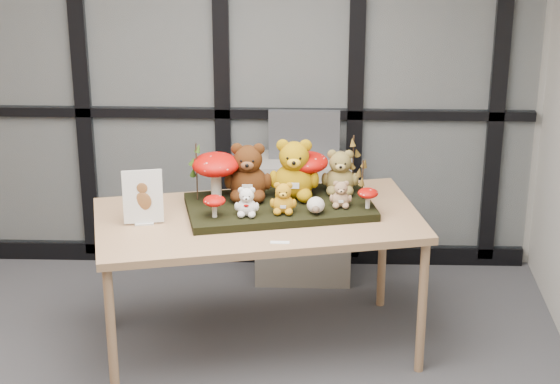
{
  "coord_description": "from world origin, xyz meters",
  "views": [
    {
      "loc": [
        1.02,
        -3.75,
        3.0
      ],
      "look_at": [
        0.86,
        1.27,
        0.99
      ],
      "focal_mm": 65.0,
      "sensor_mm": 36.0,
      "label": 1
    }
  ],
  "objects_px": {
    "display_table": "(258,228)",
    "bear_beige_small": "(341,192)",
    "bear_white_bow": "(247,200)",
    "mushroom_front_left": "(214,205)",
    "bear_tan_back": "(340,169)",
    "bear_brown_medium": "(248,168)",
    "mushroom_back_right": "(307,171)",
    "sign_holder": "(143,199)",
    "mushroom_front_right": "(368,197)",
    "cabinet": "(303,219)",
    "diorama_tray": "(280,207)",
    "monitor": "(304,135)",
    "bear_pooh_yellow": "(294,165)",
    "plush_cream_hedgehog": "(316,204)",
    "mushroom_back_left": "(216,175)",
    "bear_small_yellow": "(283,196)"
  },
  "relations": [
    {
      "from": "sign_holder",
      "to": "monitor",
      "type": "distance_m",
      "value": 1.37
    },
    {
      "from": "bear_brown_medium",
      "to": "mushroom_front_right",
      "type": "distance_m",
      "value": 0.68
    },
    {
      "from": "bear_small_yellow",
      "to": "mushroom_back_right",
      "type": "height_order",
      "value": "mushroom_back_right"
    },
    {
      "from": "plush_cream_hedgehog",
      "to": "monitor",
      "type": "relative_size",
      "value": 0.22
    },
    {
      "from": "bear_white_bow",
      "to": "bear_tan_back",
      "type": "bearing_deg",
      "value": 22.44
    },
    {
      "from": "mushroom_front_right",
      "to": "sign_holder",
      "type": "xyz_separation_m",
      "value": [
        -1.2,
        -0.15,
        0.04
      ]
    },
    {
      "from": "diorama_tray",
      "to": "bear_white_bow",
      "type": "distance_m",
      "value": 0.26
    },
    {
      "from": "bear_pooh_yellow",
      "to": "cabinet",
      "type": "xyz_separation_m",
      "value": [
        0.05,
        0.74,
        -0.64
      ]
    },
    {
      "from": "display_table",
      "to": "cabinet",
      "type": "bearing_deg",
      "value": 63.44
    },
    {
      "from": "mushroom_back_left",
      "to": "bear_brown_medium",
      "type": "bearing_deg",
      "value": 11.13
    },
    {
      "from": "bear_tan_back",
      "to": "bear_brown_medium",
      "type": "bearing_deg",
      "value": 178.43
    },
    {
      "from": "bear_brown_medium",
      "to": "mushroom_back_right",
      "type": "relative_size",
      "value": 1.34
    },
    {
      "from": "bear_beige_small",
      "to": "sign_holder",
      "type": "distance_m",
      "value": 1.07
    },
    {
      "from": "sign_holder",
      "to": "bear_small_yellow",
      "type": "bearing_deg",
      "value": -4.27
    },
    {
      "from": "bear_small_yellow",
      "to": "bear_brown_medium",
      "type": "bearing_deg",
      "value": 121.44
    },
    {
      "from": "bear_beige_small",
      "to": "mushroom_front_right",
      "type": "relative_size",
      "value": 1.32
    },
    {
      "from": "bear_brown_medium",
      "to": "monitor",
      "type": "relative_size",
      "value": 0.79
    },
    {
      "from": "bear_white_bow",
      "to": "mushroom_back_right",
      "type": "xyz_separation_m",
      "value": [
        0.32,
        0.33,
        0.04
      ]
    },
    {
      "from": "diorama_tray",
      "to": "bear_small_yellow",
      "type": "relative_size",
      "value": 5.33
    },
    {
      "from": "diorama_tray",
      "to": "mushroom_back_left",
      "type": "height_order",
      "value": "mushroom_back_left"
    },
    {
      "from": "mushroom_back_right",
      "to": "monitor",
      "type": "relative_size",
      "value": 0.59
    },
    {
      "from": "bear_tan_back",
      "to": "bear_small_yellow",
      "type": "height_order",
      "value": "bear_tan_back"
    },
    {
      "from": "bear_brown_medium",
      "to": "mushroom_front_right",
      "type": "height_order",
      "value": "bear_brown_medium"
    },
    {
      "from": "bear_tan_back",
      "to": "mushroom_back_right",
      "type": "height_order",
      "value": "bear_tan_back"
    },
    {
      "from": "bear_white_bow",
      "to": "monitor",
      "type": "xyz_separation_m",
      "value": [
        0.3,
        1.04,
        0.02
      ]
    },
    {
      "from": "cabinet",
      "to": "bear_pooh_yellow",
      "type": "bearing_deg",
      "value": -93.77
    },
    {
      "from": "bear_brown_medium",
      "to": "diorama_tray",
      "type": "bearing_deg",
      "value": -37.87
    },
    {
      "from": "bear_pooh_yellow",
      "to": "sign_holder",
      "type": "distance_m",
      "value": 0.86
    },
    {
      "from": "bear_white_bow",
      "to": "mushroom_front_left",
      "type": "relative_size",
      "value": 1.32
    },
    {
      "from": "diorama_tray",
      "to": "cabinet",
      "type": "distance_m",
      "value": 0.96
    },
    {
      "from": "bear_pooh_yellow",
      "to": "bear_tan_back",
      "type": "distance_m",
      "value": 0.27
    },
    {
      "from": "sign_holder",
      "to": "mushroom_front_left",
      "type": "bearing_deg",
      "value": -9.73
    },
    {
      "from": "sign_holder",
      "to": "cabinet",
      "type": "xyz_separation_m",
      "value": [
        0.85,
        1.05,
        -0.56
      ]
    },
    {
      "from": "bear_tan_back",
      "to": "cabinet",
      "type": "xyz_separation_m",
      "value": [
        -0.21,
        0.67,
        -0.6
      ]
    },
    {
      "from": "mushroom_front_left",
      "to": "cabinet",
      "type": "bearing_deg",
      "value": 66.06
    },
    {
      "from": "bear_white_bow",
      "to": "plush_cream_hedgehog",
      "type": "relative_size",
      "value": 1.8
    },
    {
      "from": "bear_beige_small",
      "to": "mushroom_back_right",
      "type": "bearing_deg",
      "value": 122.06
    },
    {
      "from": "bear_tan_back",
      "to": "bear_white_bow",
      "type": "relative_size",
      "value": 1.58
    },
    {
      "from": "diorama_tray",
      "to": "bear_white_bow",
      "type": "bearing_deg",
      "value": -147.84
    },
    {
      "from": "mushroom_back_right",
      "to": "mushroom_front_left",
      "type": "height_order",
      "value": "mushroom_back_right"
    },
    {
      "from": "bear_brown_medium",
      "to": "bear_small_yellow",
      "type": "relative_size",
      "value": 1.85
    },
    {
      "from": "mushroom_front_left",
      "to": "diorama_tray",
      "type": "bearing_deg",
      "value": 30.33
    },
    {
      "from": "diorama_tray",
      "to": "mushroom_front_right",
      "type": "height_order",
      "value": "mushroom_front_right"
    },
    {
      "from": "mushroom_back_right",
      "to": "monitor",
      "type": "height_order",
      "value": "monitor"
    },
    {
      "from": "plush_cream_hedgehog",
      "to": "monitor",
      "type": "xyz_separation_m",
      "value": [
        -0.07,
        0.99,
        0.06
      ]
    },
    {
      "from": "bear_tan_back",
      "to": "mushroom_front_right",
      "type": "distance_m",
      "value": 0.29
    },
    {
      "from": "bear_tan_back",
      "to": "sign_holder",
      "type": "bearing_deg",
      "value": -172.21
    },
    {
      "from": "bear_pooh_yellow",
      "to": "bear_tan_back",
      "type": "bearing_deg",
      "value": 4.19
    },
    {
      "from": "mushroom_front_right",
      "to": "cabinet",
      "type": "height_order",
      "value": "mushroom_front_right"
    },
    {
      "from": "display_table",
      "to": "bear_beige_small",
      "type": "height_order",
      "value": "bear_beige_small"
    }
  ]
}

